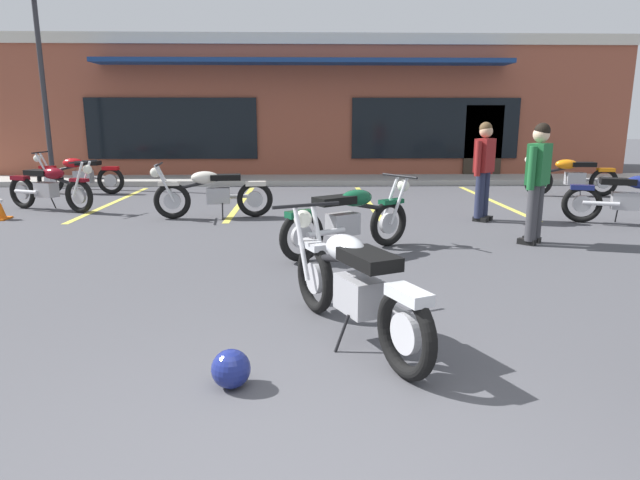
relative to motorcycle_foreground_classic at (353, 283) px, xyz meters
The scene contains 15 objects.
ground_plane 2.20m from the motorcycle_foreground_classic, 100.12° to the left, with size 80.00×80.00×0.00m, color #47474C.
sidewalk_kerb 10.95m from the motorcycle_foreground_classic, 91.98° to the left, with size 22.00×1.80×0.14m, color #A8A59E.
brick_storefront_building 14.71m from the motorcycle_foreground_classic, 91.48° to the left, with size 18.78×6.75×4.03m.
painted_stall_lines 7.36m from the motorcycle_foreground_classic, 92.96° to the left, with size 8.17×4.80×0.01m.
motorcycle_foreground_classic is the anchor object (origin of this frame).
motorcycle_red_sportbike 5.83m from the motorcycle_foreground_classic, 110.12° to the left, with size 2.11×0.68×0.98m.
motorcycle_black_cruiser 8.20m from the motorcycle_foreground_classic, 129.51° to the left, with size 1.99×1.12×0.98m.
motorcycle_silver_naked 6.79m from the motorcycle_foreground_classic, 42.60° to the left, with size 2.01×1.06×0.98m.
motorcycle_blue_standard 10.41m from the motorcycle_foreground_classic, 122.86° to the left, with size 2.11×0.66×0.98m.
motorcycle_green_cafe_racer 9.83m from the motorcycle_foreground_classic, 54.98° to the left, with size 2.11×0.67×0.98m.
motorcycle_orange_scrambler 2.84m from the motorcycle_foreground_classic, 85.93° to the left, with size 1.83×1.42×0.98m.
person_in_black_shirt 5.76m from the motorcycle_foreground_classic, 62.32° to the left, with size 0.48×0.51×1.68m.
person_in_shorts_foreground 4.37m from the motorcycle_foreground_classic, 49.38° to the left, with size 0.48×0.51×1.68m.
helmet_on_pavement 1.21m from the motorcycle_foreground_classic, 137.71° to the right, with size 0.26×0.26×0.26m.
parking_lot_lamp_post 12.13m from the motorcycle_foreground_classic, 124.79° to the left, with size 0.24×0.76×4.73m.
Camera 1 is at (0.01, -2.04, 1.73)m, focal length 30.45 mm.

